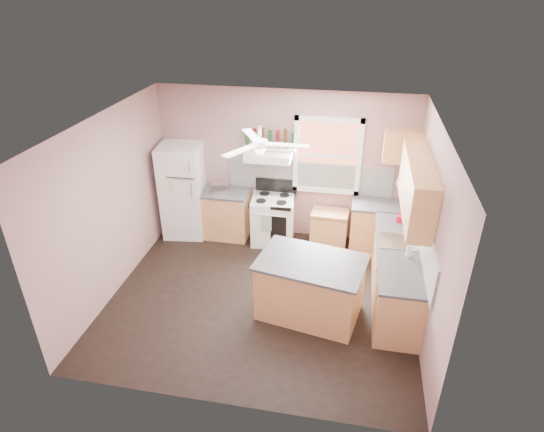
% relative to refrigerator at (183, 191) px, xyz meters
% --- Properties ---
extents(floor, '(4.50, 4.50, 0.00)m').
position_rel_refrigerator_xyz_m(floor, '(1.80, -1.65, -0.86)').
color(floor, black).
rests_on(floor, ground).
extents(ceiling, '(4.50, 4.50, 0.00)m').
position_rel_refrigerator_xyz_m(ceiling, '(1.80, -1.65, 1.84)').
color(ceiling, white).
rests_on(ceiling, ground).
extents(wall_back, '(4.50, 0.05, 2.70)m').
position_rel_refrigerator_xyz_m(wall_back, '(1.80, 0.37, 0.49)').
color(wall_back, gray).
rests_on(wall_back, ground).
extents(wall_right, '(0.05, 4.00, 2.70)m').
position_rel_refrigerator_xyz_m(wall_right, '(4.08, -1.65, 0.49)').
color(wall_right, gray).
rests_on(wall_right, ground).
extents(wall_left, '(0.05, 4.00, 2.70)m').
position_rel_refrigerator_xyz_m(wall_left, '(-0.47, -1.65, 0.49)').
color(wall_left, gray).
rests_on(wall_left, ground).
extents(backsplash_back, '(2.90, 0.03, 0.55)m').
position_rel_refrigerator_xyz_m(backsplash_back, '(2.25, 0.33, 0.31)').
color(backsplash_back, white).
rests_on(backsplash_back, wall_back).
extents(backsplash_right, '(0.03, 2.60, 0.55)m').
position_rel_refrigerator_xyz_m(backsplash_right, '(4.04, -1.35, 0.31)').
color(backsplash_right, white).
rests_on(backsplash_right, wall_right).
extents(window_view, '(1.00, 0.02, 1.20)m').
position_rel_refrigerator_xyz_m(window_view, '(2.55, 0.33, 0.74)').
color(window_view, brown).
rests_on(window_view, wall_back).
extents(window_frame, '(1.16, 0.07, 1.36)m').
position_rel_refrigerator_xyz_m(window_frame, '(2.55, 0.30, 0.74)').
color(window_frame, white).
rests_on(window_frame, wall_back).
extents(refrigerator, '(0.81, 0.80, 1.73)m').
position_rel_refrigerator_xyz_m(refrigerator, '(0.00, 0.00, 0.00)').
color(refrigerator, white).
rests_on(refrigerator, floor).
extents(base_cabinet_left, '(0.90, 0.60, 0.86)m').
position_rel_refrigerator_xyz_m(base_cabinet_left, '(0.74, 0.05, -0.43)').
color(base_cabinet_left, '#B8834C').
rests_on(base_cabinet_left, floor).
extents(counter_left, '(0.92, 0.62, 0.04)m').
position_rel_refrigerator_xyz_m(counter_left, '(0.74, 0.05, 0.02)').
color(counter_left, '#404042').
rests_on(counter_left, base_cabinet_left).
extents(toaster, '(0.31, 0.22, 0.18)m').
position_rel_refrigerator_xyz_m(toaster, '(0.72, -0.04, 0.13)').
color(toaster, silver).
rests_on(toaster, counter_left).
extents(stove, '(0.79, 0.70, 0.86)m').
position_rel_refrigerator_xyz_m(stove, '(1.66, -0.00, -0.43)').
color(stove, white).
rests_on(stove, floor).
extents(range_hood, '(0.78, 0.50, 0.14)m').
position_rel_refrigerator_xyz_m(range_hood, '(1.57, 0.10, 0.76)').
color(range_hood, white).
rests_on(range_hood, wall_back).
extents(bottle_shelf, '(0.90, 0.26, 0.03)m').
position_rel_refrigerator_xyz_m(bottle_shelf, '(1.57, 0.22, 0.86)').
color(bottle_shelf, white).
rests_on(bottle_shelf, range_hood).
extents(cart, '(0.66, 0.45, 0.64)m').
position_rel_refrigerator_xyz_m(cart, '(2.67, 0.10, -0.54)').
color(cart, '#B8834C').
rests_on(cart, floor).
extents(base_cabinet_corner, '(1.00, 0.60, 0.86)m').
position_rel_refrigerator_xyz_m(base_cabinet_corner, '(3.55, 0.05, -0.43)').
color(base_cabinet_corner, '#B8834C').
rests_on(base_cabinet_corner, floor).
extents(base_cabinet_right, '(0.60, 2.20, 0.86)m').
position_rel_refrigerator_xyz_m(base_cabinet_right, '(3.75, -1.35, -0.43)').
color(base_cabinet_right, '#B8834C').
rests_on(base_cabinet_right, floor).
extents(counter_corner, '(1.02, 0.62, 0.04)m').
position_rel_refrigerator_xyz_m(counter_corner, '(3.55, 0.05, 0.02)').
color(counter_corner, '#404042').
rests_on(counter_corner, base_cabinet_corner).
extents(counter_right, '(0.62, 2.22, 0.04)m').
position_rel_refrigerator_xyz_m(counter_right, '(3.74, -1.35, 0.02)').
color(counter_right, '#404042').
rests_on(counter_right, base_cabinet_right).
extents(sink, '(0.55, 0.45, 0.03)m').
position_rel_refrigerator_xyz_m(sink, '(3.74, -1.15, 0.03)').
color(sink, silver).
rests_on(sink, counter_right).
extents(faucet, '(0.03, 0.03, 0.14)m').
position_rel_refrigerator_xyz_m(faucet, '(3.90, -1.15, 0.11)').
color(faucet, silver).
rests_on(faucet, sink).
extents(upper_cabinet_right, '(0.33, 1.80, 0.76)m').
position_rel_refrigerator_xyz_m(upper_cabinet_right, '(3.88, -1.15, 0.92)').
color(upper_cabinet_right, '#B8834C').
rests_on(upper_cabinet_right, wall_right).
extents(upper_cabinet_corner, '(0.60, 0.33, 0.52)m').
position_rel_refrigerator_xyz_m(upper_cabinet_corner, '(3.75, 0.18, 1.04)').
color(upper_cabinet_corner, '#B8834C').
rests_on(upper_cabinet_corner, wall_back).
extents(paper_towel, '(0.26, 0.12, 0.12)m').
position_rel_refrigerator_xyz_m(paper_towel, '(3.87, 0.21, 0.39)').
color(paper_towel, white).
rests_on(paper_towel, wall_back).
extents(island, '(1.51, 1.11, 0.86)m').
position_rel_refrigerator_xyz_m(island, '(2.55, -1.89, -0.43)').
color(island, '#B8834C').
rests_on(island, floor).
extents(island_top, '(1.60, 1.20, 0.04)m').
position_rel_refrigerator_xyz_m(island_top, '(2.55, -1.89, 0.02)').
color(island_top, '#404042').
rests_on(island_top, island).
extents(ceiling_fan_hub, '(0.20, 0.20, 0.08)m').
position_rel_refrigerator_xyz_m(ceiling_fan_hub, '(1.80, -1.65, 1.59)').
color(ceiling_fan_hub, white).
rests_on(ceiling_fan_hub, ceiling).
extents(soap_bottle, '(0.13, 0.13, 0.24)m').
position_rel_refrigerator_xyz_m(soap_bottle, '(3.86, -1.53, 0.16)').
color(soap_bottle, silver).
rests_on(soap_bottle, counter_right).
extents(red_caddy, '(0.18, 0.12, 0.10)m').
position_rel_refrigerator_xyz_m(red_caddy, '(3.83, -0.51, 0.09)').
color(red_caddy, '#B40F22').
rests_on(red_caddy, counter_right).
extents(wine_bottles, '(0.86, 0.06, 0.31)m').
position_rel_refrigerator_xyz_m(wine_bottles, '(1.57, 0.22, 1.01)').
color(wine_bottles, '#143819').
rests_on(wine_bottles, bottle_shelf).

